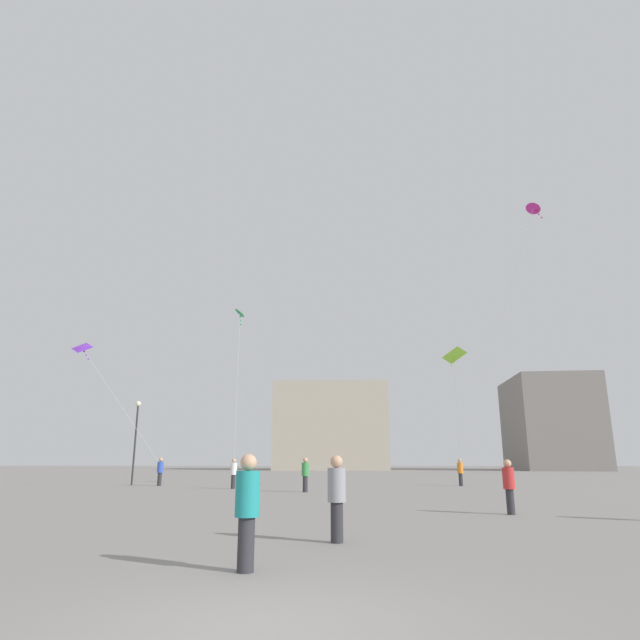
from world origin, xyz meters
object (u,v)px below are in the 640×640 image
person_in_white (234,472)px  kite_emerald_diamond (240,316)px  person_in_blue (160,470)px  building_left_hall (332,427)px  person_in_green (305,473)px  kite_lime_delta (454,357)px  building_centre_hall (550,424)px  kite_magenta_diamond (531,215)px  person_in_grey (337,494)px  person_in_teal (247,506)px  kite_violet_delta (84,351)px  person_in_red (509,484)px  lamppost_east (136,429)px  person_in_orange (460,471)px

person_in_white → kite_emerald_diamond: (0.26, -1.22, 8.97)m
person_in_blue → building_left_hall: bearing=-50.2°
person_in_green → person_in_blue: bearing=112.2°
kite_lime_delta → building_centre_hall: (27.85, 61.77, 0.14)m
kite_magenta_diamond → kite_lime_delta: size_ratio=2.31×
person_in_white → person_in_grey: (6.17, -20.69, 0.01)m
kite_magenta_diamond → person_in_teal: bearing=-120.8°
person_in_blue → person_in_green: (9.82, -6.69, -0.02)m
kite_violet_delta → kite_magenta_diamond: bearing=-2.3°
person_in_green → building_centre_hall: (36.14, 63.22, 6.44)m
kite_magenta_diamond → person_in_red: bearing=-116.6°
lamppost_east → kite_lime_delta: bearing=-16.5°
person_in_green → lamppost_east: size_ratio=0.31×
building_centre_hall → lamppost_east: bearing=-130.7°
person_in_teal → person_in_red: person_in_teal is taller
building_centre_hall → building_left_hall: bearing=177.7°
person_in_grey → kite_violet_delta: bearing=-61.9°
person_in_white → kite_violet_delta: kite_violet_delta is taller
person_in_orange → person_in_green: bearing=153.6°
person_in_green → kite_lime_delta: size_ratio=0.27×
person_in_blue → person_in_white: bearing=-163.5°
kite_lime_delta → lamppost_east: 21.36m
person_in_grey → kite_violet_delta: kite_violet_delta is taller
lamppost_east → person_in_red: bearing=-45.1°
person_in_red → kite_magenta_diamond: bearing=-73.2°
person_in_grey → kite_emerald_diamond: kite_emerald_diamond is taller
person_in_green → building_left_hall: building_left_hall is taller
kite_emerald_diamond → building_centre_hall: size_ratio=0.49×
person_in_teal → person_in_green: 20.55m
building_left_hall → kite_emerald_diamond: bearing=-93.9°
kite_magenta_diamond → building_centre_hall: kite_magenta_diamond is taller
person_in_white → person_in_grey: bearing=-64.0°
person_in_blue → building_left_hall: (9.96, 57.98, 6.05)m
building_centre_hall → lamppost_east: 73.71m
person_in_green → building_left_hall: size_ratio=0.09×
person_in_green → person_in_red: 13.52m
person_in_white → person_in_blue: bearing=156.3°
person_in_white → person_in_blue: 6.52m
person_in_orange → kite_lime_delta: 8.60m
kite_emerald_diamond → lamppost_east: size_ratio=1.66×
person_in_teal → lamppost_east: bearing=11.5°
person_in_white → building_centre_hall: (40.49, 60.09, 6.47)m
kite_magenta_diamond → kite_lime_delta: bearing=171.9°
person_in_grey → building_left_hall: building_left_hall is taller
person_in_green → person_in_orange: size_ratio=1.02×
building_centre_hall → lamppost_east: (-48.03, -55.79, -3.76)m
person_in_teal → person_in_green: (-0.50, 20.54, 0.02)m
person_in_white → person_in_red: size_ratio=1.04×
person_in_grey → kite_lime_delta: (6.47, 19.01, 6.32)m
person_in_grey → person_in_orange: 25.87m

